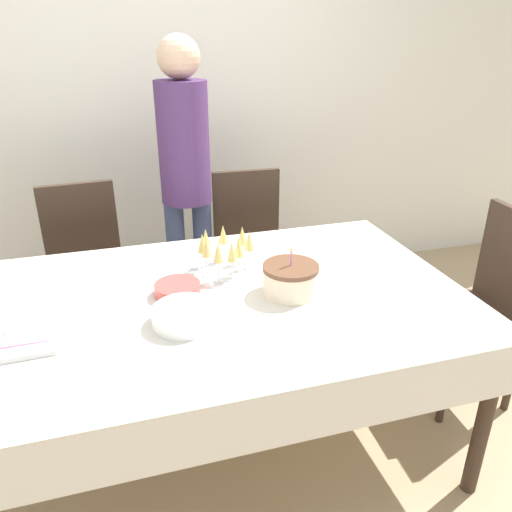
% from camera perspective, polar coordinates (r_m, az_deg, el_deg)
% --- Properties ---
extents(ground_plane, '(12.00, 12.00, 0.00)m').
position_cam_1_polar(ground_plane, '(2.42, -5.42, -20.54)').
color(ground_plane, tan).
extents(wall_back, '(8.00, 0.05, 2.70)m').
position_cam_1_polar(wall_back, '(3.36, -12.25, 17.79)').
color(wall_back, silver).
rests_on(wall_back, ground_plane).
extents(dining_table, '(2.08, 1.23, 0.75)m').
position_cam_1_polar(dining_table, '(2.02, -6.15, -7.33)').
color(dining_table, silver).
rests_on(dining_table, ground_plane).
extents(dining_chair_far_left, '(0.45, 0.45, 0.97)m').
position_cam_1_polar(dining_chair_far_left, '(2.88, -18.80, -1.02)').
color(dining_chair_far_left, '#38281E').
rests_on(dining_chair_far_left, ground_plane).
extents(dining_chair_far_right, '(0.44, 0.44, 0.97)m').
position_cam_1_polar(dining_chair_far_right, '(2.97, -0.63, 1.13)').
color(dining_chair_far_right, '#38281E').
rests_on(dining_chair_far_right, ground_plane).
extents(dining_chair_right_end, '(0.44, 0.44, 0.97)m').
position_cam_1_polar(dining_chair_right_end, '(2.63, 24.58, -4.50)').
color(dining_chair_right_end, '#38281E').
rests_on(dining_chair_right_end, ground_plane).
extents(birthday_cake, '(0.22, 0.22, 0.20)m').
position_cam_1_polar(birthday_cake, '(1.97, 3.95, -2.66)').
color(birthday_cake, beige).
rests_on(birthday_cake, dining_table).
extents(champagne_tray, '(0.31, 0.31, 0.18)m').
position_cam_1_polar(champagne_tray, '(2.13, -3.64, 0.43)').
color(champagne_tray, silver).
rests_on(champagne_tray, dining_table).
extents(plate_stack_main, '(0.23, 0.23, 0.06)m').
position_cam_1_polar(plate_stack_main, '(1.80, -8.12, -6.76)').
color(plate_stack_main, white).
rests_on(plate_stack_main, dining_table).
extents(plate_stack_dessert, '(0.18, 0.18, 0.05)m').
position_cam_1_polar(plate_stack_dessert, '(2.00, -8.95, -3.79)').
color(plate_stack_dessert, '#CC4C47').
rests_on(plate_stack_dessert, dining_table).
extents(cake_knife, '(0.30, 0.03, 0.00)m').
position_cam_1_polar(cake_knife, '(1.82, 5.70, -7.45)').
color(cake_knife, silver).
rests_on(cake_knife, dining_table).
extents(fork_pile, '(0.17, 0.07, 0.02)m').
position_cam_1_polar(fork_pile, '(1.79, -24.57, -10.01)').
color(fork_pile, silver).
rests_on(fork_pile, dining_table).
extents(napkin_pile, '(0.15, 0.15, 0.01)m').
position_cam_1_polar(napkin_pile, '(1.91, -24.64, -8.04)').
color(napkin_pile, pink).
rests_on(napkin_pile, dining_table).
extents(person_standing, '(0.28, 0.28, 1.70)m').
position_cam_1_polar(person_standing, '(2.82, -8.12, 10.25)').
color(person_standing, '#3F4C72').
rests_on(person_standing, ground_plane).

